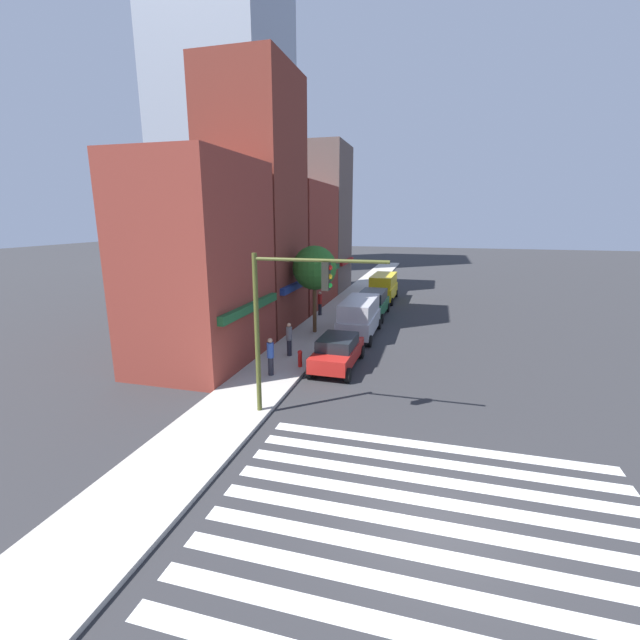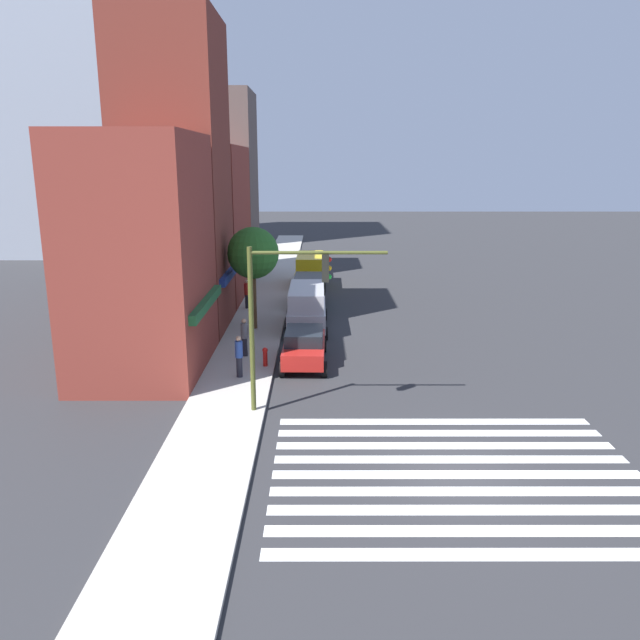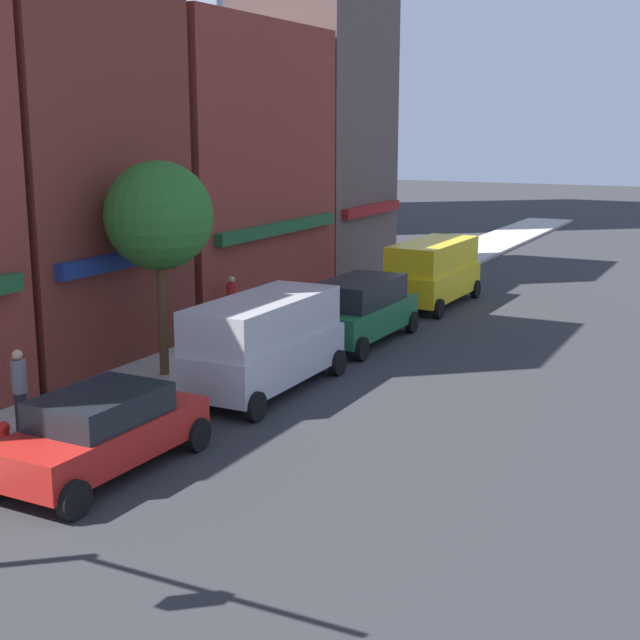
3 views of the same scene
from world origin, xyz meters
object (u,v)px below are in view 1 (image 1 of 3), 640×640
Objects in this scene: traffic_signal at (285,308)px; street_tree at (315,268)px; fire_hydrant at (300,358)px; pedestrian_red_jacket at (320,303)px; pedestrian_grey_coat at (289,339)px; suv_green at (373,303)px; sedan_red at (338,351)px; van_yellow at (383,286)px; van_silver at (359,316)px; pedestrian_blue_shirt at (270,356)px.

traffic_signal reaches higher than street_tree.
fire_hydrant is 0.15× the size of street_tree.
pedestrian_red_jacket is (16.19, 3.17, -3.09)m from traffic_signal.
pedestrian_red_jacket is at bearing 61.29° from pedestrian_grey_coat.
suv_green is 7.30m from street_tree.
sedan_red is 0.88× the size of van_yellow.
pedestrian_red_jacket is at bearing 40.20° from van_silver.
traffic_signal is 7.51m from pedestrian_grey_coat.
street_tree reaches higher than van_silver.
street_tree reaches higher than pedestrian_grey_coat.
traffic_signal reaches higher than van_silver.
pedestrian_red_jacket is 5.77m from street_tree.
pedestrian_blue_shirt is at bearing 170.10° from suv_green.
pedestrian_red_jacket is 11.40m from fire_hydrant.
sedan_red is 0.89× the size of van_silver.
van_silver is at bearing 1.11° from sedan_red.
sedan_red is 2.51× the size of pedestrian_grey_coat.
pedestrian_blue_shirt is 0.33× the size of street_tree.
sedan_red is 3.46m from pedestrian_blue_shirt.
suv_green is 12.52m from fire_hydrant.
pedestrian_grey_coat is 2.93m from pedestrian_blue_shirt.
van_yellow is at bearing -12.76° from street_tree.
van_yellow reaches higher than suv_green.
suv_green is at bearing 41.26° from pedestrian_grey_coat.
van_silver is 12.07m from van_yellow.
street_tree is (-5.94, 2.80, 3.18)m from suv_green.
pedestrian_blue_shirt is at bearing 30.17° from traffic_signal.
suv_green reaches higher than fire_hydrant.
van_silver is 6.99m from fire_hydrant.
traffic_signal is 23.99m from van_yellow.
pedestrian_blue_shirt is (-12.64, -1.10, 0.00)m from pedestrian_red_jacket.
sedan_red is 11.63m from suv_green.
street_tree is (5.69, 2.80, 3.37)m from sedan_red.
suv_green is 0.94× the size of van_yellow.
van_silver is at bearing -14.15° from fire_hydrant.
pedestrian_red_jacket is 1.00× the size of pedestrian_blue_shirt.
suv_green is 5.62× the size of fire_hydrant.
sedan_red reaches higher than fire_hydrant.
traffic_signal is 3.43× the size of pedestrian_grey_coat.
van_yellow is (12.07, 0.00, 0.00)m from van_silver.
van_silver and van_yellow have the same top height.
traffic_signal is at bearing -169.05° from street_tree.
pedestrian_red_jacket is at bearing 154.68° from van_yellow.
van_yellow is 2.84× the size of pedestrian_grey_coat.
pedestrian_grey_coat is (-9.71, -0.98, 0.00)m from pedestrian_red_jacket.
van_yellow is at bearing 0.96° from suv_green.
van_silver is at bearing -179.04° from suv_green.
van_silver is at bearing -84.13° from street_tree.
street_tree reaches higher than pedestrian_red_jacket.
traffic_signal reaches higher than pedestrian_blue_shirt.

